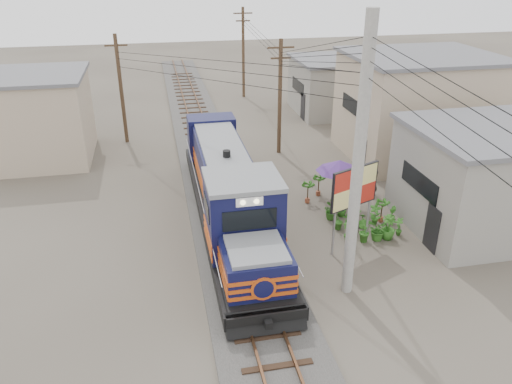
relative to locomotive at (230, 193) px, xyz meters
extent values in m
plane|color=#473F35|center=(0.00, -5.23, -1.68)|extent=(120.00, 120.00, 0.00)
cube|color=#595651|center=(0.00, 4.77, -1.60)|extent=(3.60, 70.00, 0.16)
cube|color=#51331E|center=(-0.54, 4.77, -1.42)|extent=(0.08, 70.00, 0.12)
cube|color=#51331E|center=(0.54, 4.77, -1.42)|extent=(0.08, 70.00, 0.12)
cube|color=black|center=(0.00, 0.05, -0.93)|extent=(2.80, 15.46, 0.53)
cube|color=black|center=(0.00, -4.78, -1.22)|extent=(2.13, 3.09, 0.63)
cube|color=black|center=(0.00, 4.88, -1.22)|extent=(2.13, 3.09, 0.63)
cube|color=#0E1035|center=(0.00, -5.94, -0.11)|extent=(2.30, 2.32, 1.45)
cube|color=#0E1035|center=(0.00, -3.53, 0.67)|extent=(2.75, 2.51, 3.00)
cube|color=slate|center=(0.00, -3.53, 2.21)|extent=(2.80, 2.64, 0.17)
cube|color=black|center=(0.00, -4.79, 1.20)|extent=(1.96, 0.06, 0.77)
cube|color=white|center=(0.00, -4.80, 1.92)|extent=(0.97, 0.06, 0.34)
cube|color=#0E1035|center=(0.00, 2.47, 0.28)|extent=(2.19, 9.47, 2.22)
cube|color=slate|center=(0.00, 2.47, 1.44)|extent=(1.96, 9.47, 0.17)
cube|color=#BE4611|center=(0.00, 0.05, -0.40)|extent=(2.84, 15.46, 0.14)
cube|color=#BE4611|center=(0.00, 0.05, -0.11)|extent=(2.84, 15.46, 0.14)
cube|color=#BE4611|center=(0.00, 0.05, 0.18)|extent=(2.84, 15.46, 0.14)
cylinder|color=#9E9B93|center=(3.50, -5.73, 3.32)|extent=(0.40, 0.40, 10.00)
cylinder|color=#4C3826|center=(4.50, 8.77, 1.82)|extent=(0.24, 0.24, 7.00)
cube|color=#4C3826|center=(4.50, 8.77, 4.82)|extent=(1.60, 0.10, 0.10)
cube|color=#4C3826|center=(4.50, 8.77, 4.22)|extent=(1.20, 0.10, 0.10)
cylinder|color=#4C3826|center=(4.80, 22.77, 2.07)|extent=(0.24, 0.24, 7.50)
cube|color=#4C3826|center=(4.80, 22.77, 5.32)|extent=(1.60, 0.10, 0.10)
cube|color=#4C3826|center=(4.80, 22.77, 4.72)|extent=(1.20, 0.10, 0.10)
cylinder|color=#4C3826|center=(-5.00, 12.77, 1.82)|extent=(0.24, 0.24, 7.00)
cube|color=#4C3826|center=(-5.00, 12.77, 4.82)|extent=(1.60, 0.10, 0.10)
cube|color=#4C3826|center=(-5.00, 12.77, 4.22)|extent=(1.20, 0.10, 0.10)
cube|color=gray|center=(11.50, -2.23, 0.57)|extent=(7.00, 6.00, 4.50)
cube|color=slate|center=(11.50, -2.23, 2.92)|extent=(7.35, 6.30, 0.20)
cube|color=black|center=(7.98, -2.23, 0.79)|extent=(0.05, 3.00, 0.90)
cube|color=tan|center=(12.50, 6.77, 1.32)|extent=(8.00, 7.00, 6.00)
cube|color=slate|center=(12.50, 6.77, 4.42)|extent=(8.40, 7.35, 0.20)
cube|color=black|center=(8.48, 6.77, 1.62)|extent=(0.05, 3.50, 0.90)
cube|color=gray|center=(11.00, 16.77, 0.32)|extent=(6.00, 6.00, 4.00)
cube|color=slate|center=(11.00, 16.77, 2.42)|extent=(6.30, 6.30, 0.20)
cube|color=black|center=(7.98, 16.77, 0.52)|extent=(0.05, 3.00, 0.90)
cube|color=tan|center=(-10.00, 10.77, 0.82)|extent=(6.00, 6.00, 5.00)
cube|color=slate|center=(-10.00, 10.77, 3.42)|extent=(6.30, 6.30, 0.20)
cylinder|color=#99999E|center=(3.79, -3.29, -0.31)|extent=(0.10, 0.10, 2.75)
cylinder|color=#99999E|center=(5.62, -2.52, -0.31)|extent=(0.10, 0.10, 2.75)
cube|color=black|center=(4.71, -2.90, 1.18)|extent=(2.28, 1.05, 1.76)
cube|color=red|center=(4.71, -2.93, 1.18)|extent=(2.16, 0.97, 1.65)
cylinder|color=black|center=(5.48, 0.82, -1.63)|extent=(0.46, 0.46, 0.10)
cylinder|color=#99999E|center=(5.48, 0.82, -0.55)|extent=(0.05, 0.05, 2.28)
cone|color=#48256F|center=(5.48, 0.82, 0.54)|extent=(2.92, 2.92, 0.57)
imported|color=black|center=(7.75, 1.62, -0.95)|extent=(0.64, 0.58, 1.46)
imported|color=#2B651C|center=(4.82, -2.37, -1.14)|extent=(0.46, 0.62, 1.08)
imported|color=#2B651C|center=(5.48, -2.52, -1.19)|extent=(0.58, 0.65, 1.00)
imported|color=#2B651C|center=(6.08, -2.54, -1.19)|extent=(1.17, 1.13, 0.99)
imported|color=#2B651C|center=(6.63, -2.55, -1.12)|extent=(0.64, 0.64, 1.12)
imported|color=#2B651C|center=(7.24, -2.35, -1.25)|extent=(0.32, 0.46, 0.86)
imported|color=#2B651C|center=(4.74, -1.35, -1.25)|extent=(0.62, 0.62, 0.88)
imported|color=#2B651C|center=(5.37, -1.38, -1.23)|extent=(1.08, 1.07, 0.91)
imported|color=#2B651C|center=(5.94, -1.40, -1.33)|extent=(0.55, 0.55, 0.71)
imported|color=#2B651C|center=(6.61, -1.18, -1.17)|extent=(0.65, 0.58, 1.02)
imported|color=#2B651C|center=(7.40, -1.23, -1.26)|extent=(0.57, 0.60, 0.85)
imported|color=#2B651C|center=(4.75, -0.30, -1.24)|extent=(0.91, 0.98, 0.89)
imported|color=#2B651C|center=(5.38, -0.14, -1.28)|extent=(0.62, 0.62, 0.80)
camera|label=1|loc=(-2.91, -20.04, 9.69)|focal=35.00mm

